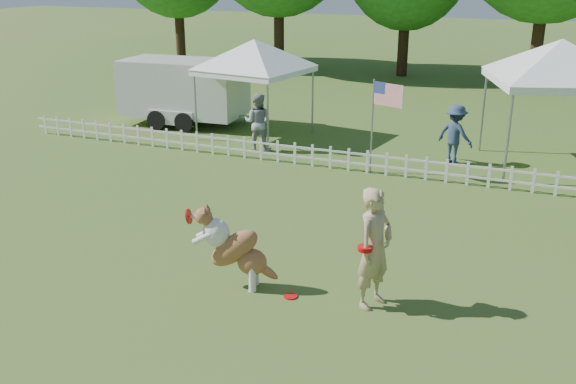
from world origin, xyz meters
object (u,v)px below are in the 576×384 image
object	(u,v)px
frisbee_on_turf	(291,296)
dog	(236,248)
cargo_trailer	(184,92)
handler	(375,248)
spectator_b	(455,134)
canopy_tent_left	(255,90)
spectator_a	(258,122)
flag_pole	(372,127)
canopy_tent_right	(554,106)

from	to	relation	value
frisbee_on_turf	dog	bearing A→B (deg)	-179.10
dog	cargo_trailer	bearing A→B (deg)	111.09
dog	frisbee_on_turf	bearing A→B (deg)	-13.36
handler	spectator_b	bearing A→B (deg)	21.01
handler	canopy_tent_left	distance (m)	10.78
handler	frisbee_on_turf	world-z (taller)	handler
cargo_trailer	dog	bearing A→B (deg)	-58.68
spectator_a	spectator_b	bearing A→B (deg)	-179.76
dog	frisbee_on_turf	size ratio (longest dim) A/B	6.10
flag_pole	spectator_b	xyz separation A→B (m)	(1.84, 1.65, -0.41)
handler	cargo_trailer	xyz separation A→B (m)	(-9.10, 9.38, 0.12)
cargo_trailer	spectator_a	bearing A→B (deg)	-32.57
frisbee_on_turf	canopy_tent_right	world-z (taller)	canopy_tent_right
handler	spectator_a	size ratio (longest dim) A/B	1.18
canopy_tent_left	spectator_b	size ratio (longest dim) A/B	1.83
canopy_tent_left	spectator_b	world-z (taller)	canopy_tent_left
dog	canopy_tent_left	xyz separation A→B (m)	(-3.97, 9.10, 0.76)
frisbee_on_turf	flag_pole	xyz separation A→B (m)	(-0.63, 6.90, 1.19)
flag_pole	cargo_trailer	bearing A→B (deg)	-179.76
cargo_trailer	spectator_b	xyz separation A→B (m)	(9.02, -1.11, -0.29)
frisbee_on_turf	flag_pole	bearing A→B (deg)	95.25
handler	dog	size ratio (longest dim) A/B	1.39
cargo_trailer	flag_pole	bearing A→B (deg)	-25.04
handler	flag_pole	size ratio (longest dim) A/B	0.80
frisbee_on_turf	flag_pole	world-z (taller)	flag_pole
cargo_trailer	spectator_a	size ratio (longest dim) A/B	3.02
canopy_tent_left	flag_pole	xyz separation A→B (m)	(4.30, -2.19, -0.25)
dog	flag_pole	distance (m)	6.94
canopy_tent_left	flag_pole	distance (m)	4.83
dog	cargo_trailer	size ratio (longest dim) A/B	0.28
dog	spectator_a	size ratio (longest dim) A/B	0.85
canopy_tent_left	flag_pole	bearing A→B (deg)	-18.47
cargo_trailer	flag_pole	size ratio (longest dim) A/B	2.06
canopy_tent_left	dog	bearing A→B (deg)	-57.94
canopy_tent_left	canopy_tent_right	world-z (taller)	canopy_tent_right
canopy_tent_left	spectator_a	world-z (taller)	canopy_tent_left
dog	cargo_trailer	distance (m)	11.87
dog	spectator_b	distance (m)	8.84
cargo_trailer	spectator_b	size ratio (longest dim) A/B	3.12
spectator_a	spectator_b	distance (m)	5.46
flag_pole	spectator_a	world-z (taller)	flag_pole
handler	dog	bearing A→B (deg)	118.04
frisbee_on_turf	flag_pole	size ratio (longest dim) A/B	0.09
cargo_trailer	spectator_b	bearing A→B (deg)	-11.02
dog	flag_pole	world-z (taller)	flag_pole
handler	spectator_a	bearing A→B (deg)	56.95
handler	flag_pole	distance (m)	6.89
flag_pole	canopy_tent_right	bearing A→B (deg)	49.67
spectator_a	spectator_b	world-z (taller)	spectator_a
flag_pole	spectator_a	xyz separation A→B (m)	(-3.56, 0.79, -0.38)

